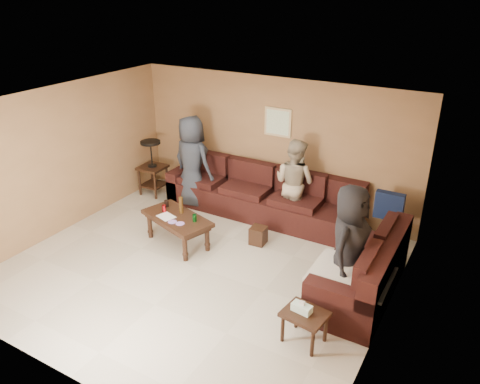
{
  "coord_description": "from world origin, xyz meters",
  "views": [
    {
      "loc": [
        3.56,
        -4.92,
        4.02
      ],
      "look_at": [
        0.25,
        0.85,
        1.0
      ],
      "focal_mm": 35.0,
      "sensor_mm": 36.0,
      "label": 1
    }
  ],
  "objects": [
    {
      "name": "room",
      "position": [
        0.0,
        0.0,
        1.66
      ],
      "size": [
        5.6,
        5.5,
        2.5
      ],
      "color": "#B6AE9A",
      "rests_on": "ground"
    },
    {
      "name": "sectional_sofa",
      "position": [
        0.81,
        1.52,
        0.33
      ],
      "size": [
        4.65,
        2.9,
        0.97
      ],
      "color": "#331311",
      "rests_on": "ground"
    },
    {
      "name": "coffee_table",
      "position": [
        -0.7,
        0.44,
        0.43
      ],
      "size": [
        1.35,
        0.95,
        0.79
      ],
      "rotation": [
        0.0,
        0.0,
        -0.31
      ],
      "color": "black",
      "rests_on": "ground"
    },
    {
      "name": "end_table_left",
      "position": [
        -2.35,
        1.83,
        0.59
      ],
      "size": [
        0.5,
        0.5,
        1.13
      ],
      "rotation": [
        0.0,
        0.0,
        0.02
      ],
      "color": "black",
      "rests_on": "ground"
    },
    {
      "name": "side_table_right",
      "position": [
        2.01,
        -0.67,
        0.37
      ],
      "size": [
        0.57,
        0.49,
        0.57
      ],
      "rotation": [
        0.0,
        0.0,
        -0.14
      ],
      "color": "black",
      "rests_on": "ground"
    },
    {
      "name": "waste_bin",
      "position": [
        0.45,
        1.11,
        0.15
      ],
      "size": [
        0.27,
        0.27,
        0.3
      ],
      "primitive_type": "cube",
      "rotation": [
        0.0,
        0.0,
        0.07
      ],
      "color": "black",
      "rests_on": "ground"
    },
    {
      "name": "wall_art",
      "position": [
        0.1,
        2.48,
        1.7
      ],
      "size": [
        0.52,
        0.04,
        0.52
      ],
      "color": "tan",
      "rests_on": "ground"
    },
    {
      "name": "person_left",
      "position": [
        -1.35,
        1.81,
        0.89
      ],
      "size": [
        0.94,
        0.69,
        1.77
      ],
      "primitive_type": "imported",
      "rotation": [
        0.0,
        0.0,
        2.99
      ],
      "color": "#282D38",
      "rests_on": "ground"
    },
    {
      "name": "person_middle",
      "position": [
        0.65,
        2.06,
        0.79
      ],
      "size": [
        0.88,
        0.74,
        1.59
      ],
      "primitive_type": "imported",
      "rotation": [
        0.0,
        0.0,
        2.94
      ],
      "color": "tan",
      "rests_on": "ground"
    },
    {
      "name": "person_right",
      "position": [
        2.16,
        0.41,
        0.84
      ],
      "size": [
        0.58,
        0.85,
        1.69
      ],
      "primitive_type": "imported",
      "rotation": [
        0.0,
        0.0,
        1.52
      ],
      "color": "black",
      "rests_on": "ground"
    }
  ]
}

